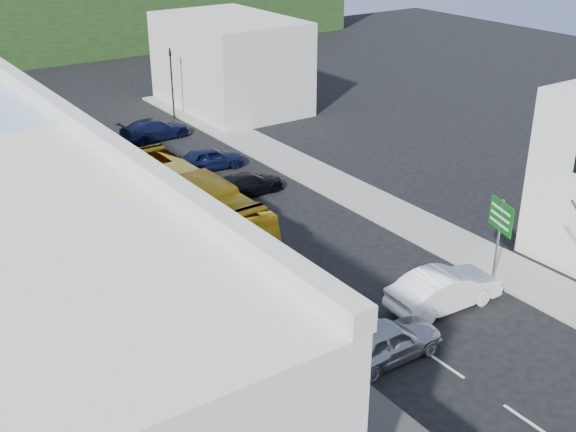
% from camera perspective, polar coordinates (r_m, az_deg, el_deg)
% --- Properties ---
extents(ground, '(120.00, 120.00, 0.00)m').
position_cam_1_polar(ground, '(30.01, 6.57, -7.76)').
color(ground, black).
rests_on(ground, ground).
extents(sidewalk_left, '(3.00, 52.00, 0.15)m').
position_cam_1_polar(sidewalk_left, '(34.28, -14.30, -3.90)').
color(sidewalk_left, gray).
rests_on(sidewalk_left, ground).
extents(sidewalk_right, '(3.00, 52.00, 0.15)m').
position_cam_1_polar(sidewalk_right, '(41.08, 5.46, 1.67)').
color(sidewalk_right, gray).
rests_on(sidewalk_right, ground).
extents(shopfront_row, '(8.25, 30.00, 8.00)m').
position_cam_1_polar(shopfront_row, '(27.05, -21.11, -3.48)').
color(shopfront_row, beige).
rests_on(shopfront_row, ground).
extents(distant_block_right, '(8.00, 12.00, 7.00)m').
position_cam_1_polar(distant_block_right, '(57.70, -4.62, 11.97)').
color(distant_block_right, '#B7B2A8').
rests_on(distant_block_right, ground).
extents(bus, '(2.70, 11.64, 3.10)m').
position_cam_1_polar(bus, '(35.76, -7.88, 0.53)').
color(bus, gold).
rests_on(bus, ground).
extents(car_silver, '(4.43, 1.87, 1.40)m').
position_cam_1_polar(car_silver, '(27.15, 7.71, -9.89)').
color(car_silver, '#ADAEB2').
rests_on(car_silver, ground).
extents(car_white, '(4.50, 2.07, 1.40)m').
position_cam_1_polar(car_white, '(30.69, 12.22, -5.89)').
color(car_white, white).
rests_on(car_white, ground).
extents(car_red, '(4.65, 2.03, 1.40)m').
position_cam_1_polar(car_red, '(29.04, -2.45, -7.17)').
color(car_red, maroon).
rests_on(car_red, ground).
extents(car_black_near, '(4.60, 2.11, 1.40)m').
position_cam_1_polar(car_black_near, '(41.00, -3.26, 2.64)').
color(car_black_near, black).
rests_on(car_black_near, ground).
extents(car_navy_mid, '(4.61, 2.39, 1.40)m').
position_cam_1_polar(car_navy_mid, '(45.01, -6.15, 4.56)').
color(car_navy_mid, black).
rests_on(car_navy_mid, ground).
extents(car_black_far, '(4.60, 2.38, 1.40)m').
position_cam_1_polar(car_black_far, '(44.18, -12.54, 3.72)').
color(car_black_far, black).
rests_on(car_black_far, ground).
extents(car_navy_far, '(4.61, 2.13, 1.40)m').
position_cam_1_polar(car_navy_far, '(51.12, -10.47, 6.74)').
color(car_navy_far, black).
rests_on(car_navy_far, ground).
extents(pedestrian_left, '(0.57, 0.69, 1.70)m').
position_cam_1_polar(pedestrian_left, '(26.69, -9.12, -9.90)').
color(pedestrian_left, black).
rests_on(pedestrian_left, sidewalk_left).
extents(direction_sign, '(1.24, 1.86, 3.87)m').
position_cam_1_polar(direction_sign, '(32.73, 16.25, -1.88)').
color(direction_sign, '#095612').
rests_on(direction_sign, ground).
extents(traffic_signal, '(0.65, 1.12, 5.30)m').
position_cam_1_polar(traffic_signal, '(55.27, -9.15, 10.28)').
color(traffic_signal, black).
rests_on(traffic_signal, ground).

